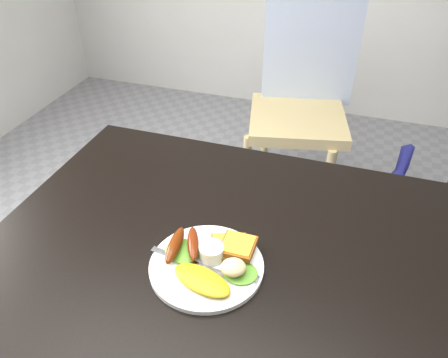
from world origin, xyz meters
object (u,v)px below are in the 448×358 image
(dining_table, at_px, (252,254))
(plate, at_px, (207,266))
(dining_chair, at_px, (297,120))
(person, at_px, (410,132))

(dining_table, relative_size, plate, 4.92)
(dining_table, relative_size, dining_chair, 2.68)
(plate, bearing_deg, person, 62.00)
(dining_table, height_order, dining_chair, dining_table)
(dining_table, height_order, plate, plate)
(dining_chair, height_order, person, person)
(dining_table, distance_m, plate, 0.12)
(dining_table, relative_size, person, 0.84)
(plate, bearing_deg, dining_table, 48.76)
(person, distance_m, plate, 0.92)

